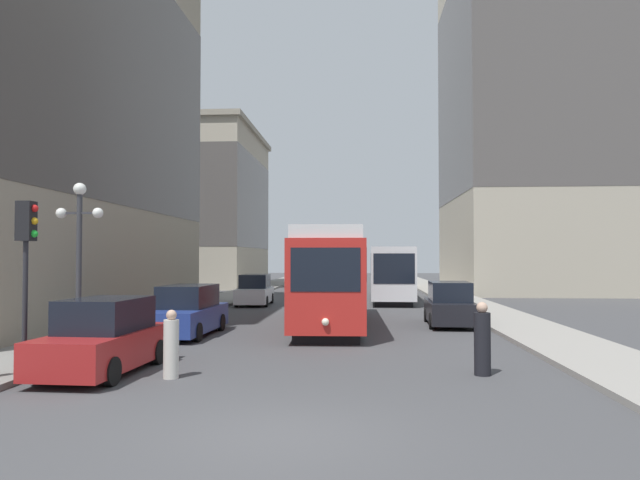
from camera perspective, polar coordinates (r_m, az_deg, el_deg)
name	(u,v)px	position (r m, az deg, el deg)	size (l,w,h in m)	color
ground_plane	(280,436)	(9.83, -3.88, -18.38)	(200.00, 200.00, 0.00)	#424244
sidewalk_left	(253,290)	(50.23, -6.54, -4.85)	(2.99, 120.00, 0.15)	gray
sidewalk_right	(439,291)	(49.83, 11.42, -4.85)	(2.99, 120.00, 0.15)	gray
streetcar	(330,275)	(24.67, 1.01, -3.39)	(2.91, 12.32, 3.89)	black
transit_bus	(390,271)	(39.38, 6.83, -2.98)	(2.82, 12.43, 3.45)	black
parked_car_left_near	(104,338)	(15.53, -20.14, -8.93)	(2.02, 4.39, 1.82)	black
parked_car_left_mid	(188,312)	(22.07, -12.68, -6.81)	(1.99, 4.93, 1.82)	black
parked_car_right_far	(450,305)	(25.19, 12.43, -6.19)	(2.01, 4.41, 1.82)	black
parked_car_left_far	(255,291)	(35.43, -6.32, -4.91)	(2.01, 4.54, 1.82)	black
pedestrian_crossing_near	(171,346)	(14.42, -14.20, -9.94)	(0.36, 0.36, 1.60)	beige
pedestrian_crossing_far	(482,341)	(14.85, 15.43, -9.41)	(0.39, 0.39, 1.75)	black
traffic_light_near_left	(27,240)	(15.68, -26.51, 0.02)	(0.47, 0.36, 4.02)	#232328
lamp_post_left_near	(79,238)	(18.50, -22.26, 0.14)	(1.41, 0.36, 4.85)	#333338
building_left_corner	(22,89)	(32.24, -26.86, 12.90)	(11.60, 23.16, 21.11)	gray
building_left_midblock	(183,206)	(61.49, -13.09, 3.18)	(15.31, 17.86, 15.66)	#B2A893
building_right_corner	(543,99)	(55.13, 20.78, 12.66)	(15.91, 18.60, 31.82)	#B2A893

